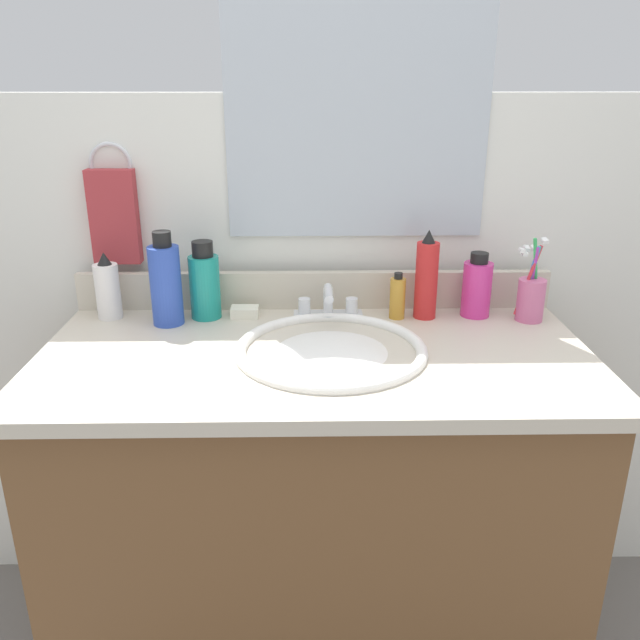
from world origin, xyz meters
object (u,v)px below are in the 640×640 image
at_px(soap_bar, 245,312).
at_px(bottle_shampoo_blue, 166,283).
at_px(bottle_spray_red, 426,278).
at_px(faucet, 328,307).
at_px(bottle_mouthwash_teal, 205,283).
at_px(cup_pink, 531,296).
at_px(bottle_soap_pink, 477,287).
at_px(hand_towel, 114,217).
at_px(bottle_oil_amber, 397,297).
at_px(bottle_lotion_white, 108,289).

bearing_deg(soap_bar, bottle_shampoo_blue, -166.65).
bearing_deg(bottle_spray_red, faucet, -177.81).
height_order(bottle_mouthwash_teal, cup_pink, cup_pink).
height_order(bottle_spray_red, soap_bar, bottle_spray_red).
relative_size(bottle_spray_red, soap_bar, 3.25).
xyz_separation_m(faucet, bottle_soap_pink, (0.35, 0.02, 0.04)).
xyz_separation_m(faucet, bottle_mouthwash_teal, (-0.28, 0.02, 0.05)).
distance_m(faucet, bottle_soap_pink, 0.35).
bearing_deg(hand_towel, soap_bar, -15.43).
distance_m(cup_pink, soap_bar, 0.66).
bearing_deg(soap_bar, bottle_oil_amber, -2.08).
bearing_deg(soap_bar, hand_towel, 164.57).
xyz_separation_m(faucet, bottle_spray_red, (0.23, 0.01, 0.07)).
bearing_deg(bottle_spray_red, bottle_oil_amber, -176.38).
relative_size(bottle_soap_pink, soap_bar, 2.37).
relative_size(hand_towel, cup_pink, 1.12).
height_order(bottle_oil_amber, bottle_soap_pink, bottle_soap_pink).
bearing_deg(hand_towel, cup_pink, -6.86).
distance_m(hand_towel, cup_pink, 0.98).
bearing_deg(bottle_shampoo_blue, bottle_mouthwash_teal, 26.71).
relative_size(faucet, bottle_shampoo_blue, 0.75).
relative_size(faucet, bottle_oil_amber, 1.47).
xyz_separation_m(hand_towel, soap_bar, (0.30, -0.08, -0.21)).
relative_size(faucet, bottle_lotion_white, 1.02).
relative_size(bottle_oil_amber, cup_pink, 0.56).
xyz_separation_m(bottle_shampoo_blue, bottle_mouthwash_teal, (0.08, 0.04, -0.01)).
distance_m(bottle_shampoo_blue, bottle_spray_red, 0.59).
relative_size(hand_towel, bottle_lotion_white, 1.40).
bearing_deg(bottle_soap_pink, soap_bar, -179.90).
bearing_deg(bottle_oil_amber, bottle_shampoo_blue, -177.02).
xyz_separation_m(bottle_oil_amber, soap_bar, (-0.36, 0.01, -0.04)).
bearing_deg(cup_pink, faucet, 178.23).
height_order(bottle_mouthwash_teal, bottle_spray_red, bottle_spray_red).
relative_size(bottle_mouthwash_teal, cup_pink, 0.92).
distance_m(bottle_spray_red, bottle_oil_amber, 0.08).
bearing_deg(bottle_mouthwash_teal, faucet, -3.51).
bearing_deg(bottle_lotion_white, bottle_shampoo_blue, -16.09).
relative_size(bottle_shampoo_blue, bottle_spray_red, 1.03).
height_order(faucet, cup_pink, cup_pink).
relative_size(bottle_lotion_white, bottle_spray_red, 0.75).
bearing_deg(bottle_shampoo_blue, faucet, 3.59).
height_order(bottle_shampoo_blue, cup_pink, bottle_shampoo_blue).
relative_size(faucet, soap_bar, 2.50).
distance_m(bottle_lotion_white, cup_pink, 0.97).
bearing_deg(hand_towel, bottle_soap_pink, -5.61).
bearing_deg(soap_bar, cup_pink, -2.76).
height_order(faucet, bottle_soap_pink, bottle_soap_pink).
bearing_deg(bottle_lotion_white, cup_pink, -1.95).
bearing_deg(hand_towel, bottle_mouthwash_teal, -21.33).
height_order(hand_towel, faucet, hand_towel).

